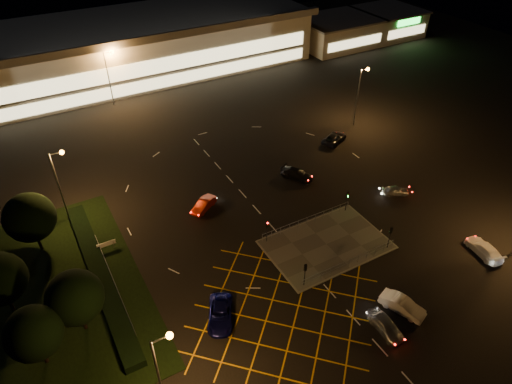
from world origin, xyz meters
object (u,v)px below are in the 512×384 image
signal_se (390,233)px  signal_nw (267,227)px  car_near_silver (386,325)px  signal_ne (347,197)px  signal_sw (305,271)px  car_left_blue (220,314)px  car_far_dkgrey (297,174)px  car_east_grey (334,138)px  car_right_silver (396,191)px  car_queue_white (402,305)px  car_circ_red (204,205)px  car_approach_white (484,249)px

signal_se → signal_nw: size_ratio=1.00×
signal_se → car_near_silver: signal_se is taller
signal_ne → signal_se: bearing=-90.0°
signal_sw → car_left_blue: bearing=-2.7°
car_far_dkgrey → car_east_grey: 12.24m
car_left_blue → car_right_silver: (30.14, 7.08, -0.12)m
signal_sw → car_east_grey: (21.54, 23.00, -1.65)m
car_east_grey → car_queue_white: bearing=129.2°
car_queue_white → car_near_silver: bearing=176.7°
car_near_silver → car_right_silver: 23.22m
car_circ_red → car_left_blue: bearing=-50.7°
signal_se → car_right_silver: size_ratio=0.88×
signal_sw → car_far_dkgrey: bearing=-121.3°
car_near_silver → car_far_dkgrey: (6.89, 26.16, -0.04)m
car_far_dkgrey → car_approach_white: car_approach_white is taller
signal_nw → car_left_blue: bearing=-142.6°
car_far_dkgrey → signal_nw: bearing=-167.8°
car_far_dkgrey → car_east_grey: bearing=-2.6°
signal_nw → car_circ_red: 10.47m
car_far_dkgrey → car_right_silver: (9.68, -9.90, -0.09)m
car_far_dkgrey → signal_sw: bearing=-150.8°
car_right_silver → car_queue_white: bearing=164.2°
car_far_dkgrey → car_right_silver: 13.85m
car_queue_white → car_left_blue: (-16.74, 8.17, -0.04)m
signal_nw → car_approach_white: 25.55m
signal_sw → car_right_silver: signal_sw is taller
car_approach_white → signal_sw: bearing=-7.5°
signal_sw → car_queue_white: 10.46m
signal_sw → car_near_silver: 9.61m
car_left_blue → car_far_dkgrey: bearing=67.3°
signal_ne → car_left_blue: 23.16m
signal_se → car_circ_red: size_ratio=0.74×
signal_ne → car_queue_white: size_ratio=0.67×
car_circ_red → car_east_grey: size_ratio=0.82×
car_near_silver → signal_ne: bearing=66.4°
car_right_silver → car_east_grey: 15.50m
car_near_silver → car_east_grey: bearing=63.4°
signal_se → car_approach_white: signal_se is taller
car_queue_white → car_approach_white: (14.28, 1.49, -0.05)m
car_left_blue → car_circ_red: car_left_blue is taller
signal_nw → car_far_dkgrey: bearing=41.7°
car_circ_red → signal_nw: bearing=-9.0°
signal_nw → car_left_blue: size_ratio=0.60×
signal_nw → car_circ_red: signal_nw is taller
signal_ne → car_far_dkgrey: bearing=98.3°
car_right_silver → car_circ_red: car_circ_red is taller
car_circ_red → signal_sw: bearing=-18.9°
signal_nw → car_east_grey: (21.54, 15.01, -1.65)m
signal_se → car_approach_white: 11.20m
car_left_blue → car_east_grey: bearing=63.3°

